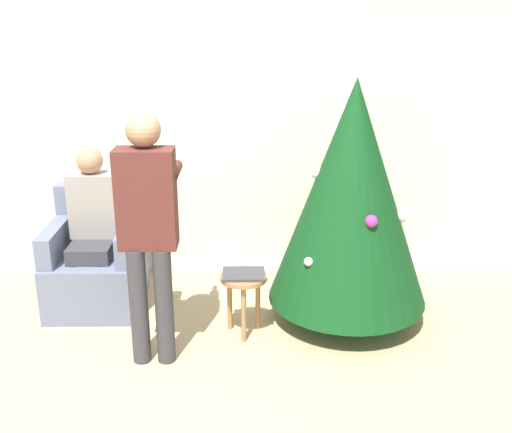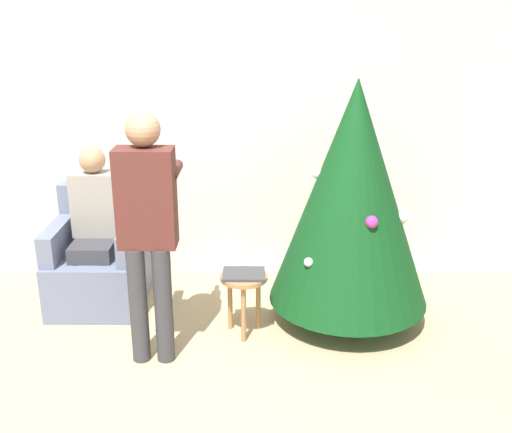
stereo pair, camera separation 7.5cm
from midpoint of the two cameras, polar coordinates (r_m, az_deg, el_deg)
ground_plane at (r=3.58m, az=-8.80°, el=-19.68°), size 14.00×14.00×0.00m
wall_back at (r=5.08m, az=-5.74°, el=9.07°), size 8.00×0.06×2.70m
christmas_tree at (r=4.32m, az=9.66°, el=2.10°), size 1.17×1.17×1.80m
armchair at (r=4.92m, az=-14.24°, el=-4.29°), size 0.69×0.75×0.91m
person_seated at (r=4.77m, az=-14.66°, el=-0.43°), size 0.36×0.46×1.25m
person_standing at (r=3.83m, az=-9.76°, el=-0.28°), size 0.39×0.57×1.65m
side_stool at (r=4.28m, az=-0.66°, el=-6.71°), size 0.34×0.34×0.46m
laptop at (r=4.24m, az=-0.67°, el=-5.50°), size 0.30×0.23×0.02m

